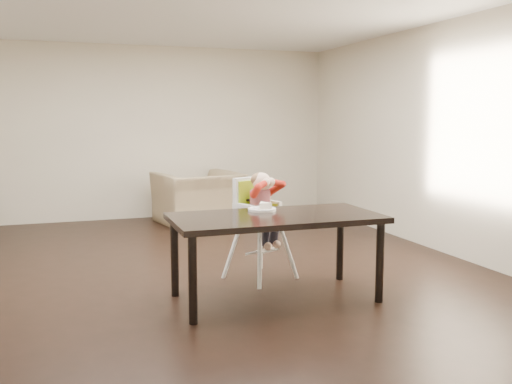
{
  "coord_description": "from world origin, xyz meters",
  "views": [
    {
      "loc": [
        -1.24,
        -5.58,
        1.59
      ],
      "look_at": [
        0.47,
        -0.58,
        0.9
      ],
      "focal_mm": 40.0,
      "sensor_mm": 36.0,
      "label": 1
    }
  ],
  "objects": [
    {
      "name": "plate",
      "position": [
        0.47,
        -0.78,
        0.78
      ],
      "size": [
        0.34,
        0.34,
        0.07
      ],
      "rotation": [
        0.0,
        0.0,
        -0.43
      ],
      "color": "white",
      "rests_on": "dining_table"
    },
    {
      "name": "armchair",
      "position": [
        0.7,
        2.8,
        0.51
      ],
      "size": [
        1.31,
        1.0,
        1.02
      ],
      "primitive_type": "imported",
      "rotation": [
        0.0,
        0.0,
        3.36
      ],
      "color": "#9C8763",
      "rests_on": "ground"
    },
    {
      "name": "ground",
      "position": [
        0.0,
        0.0,
        0.0
      ],
      "size": [
        7.0,
        7.0,
        0.0
      ],
      "primitive_type": "plane",
      "color": "black",
      "rests_on": "ground"
    },
    {
      "name": "room_walls",
      "position": [
        0.0,
        0.0,
        1.86
      ],
      "size": [
        6.02,
        7.02,
        2.71
      ],
      "color": "beige",
      "rests_on": "ground"
    },
    {
      "name": "dining_table",
      "position": [
        0.5,
        -1.04,
        0.67
      ],
      "size": [
        1.8,
        0.9,
        0.75
      ],
      "color": "black",
      "rests_on": "ground"
    },
    {
      "name": "high_chair",
      "position": [
        0.58,
        -0.35,
        0.75
      ],
      "size": [
        0.59,
        0.59,
        1.06
      ],
      "rotation": [
        0.0,
        0.0,
        0.43
      ],
      "color": "white",
      "rests_on": "ground"
    }
  ]
}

